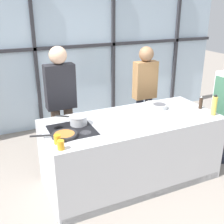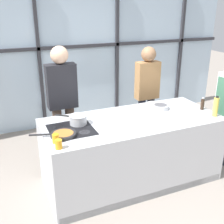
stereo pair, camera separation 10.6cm
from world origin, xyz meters
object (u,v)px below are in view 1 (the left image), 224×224
(saucepan, at_px, (78,120))
(white_plate, at_px, (153,104))
(spectator_center_left, at_px, (145,90))
(spectator_far_left, at_px, (61,99))
(oil_bottle, at_px, (214,106))
(frying_pan, at_px, (64,135))
(juice_glass_near, at_px, (61,145))
(juice_glass_far, at_px, (57,139))
(mixing_bowl, at_px, (159,106))
(pepper_grinder, at_px, (201,103))

(saucepan, distance_m, white_plate, 1.26)
(spectator_center_left, bearing_deg, saucepan, 27.80)
(spectator_far_left, bearing_deg, oil_bottle, 145.84)
(frying_pan, bearing_deg, white_plate, 18.39)
(oil_bottle, relative_size, juice_glass_near, 2.79)
(spectator_center_left, relative_size, juice_glass_far, 16.87)
(mixing_bowl, height_order, juice_glass_far, juice_glass_far)
(mixing_bowl, distance_m, pepper_grinder, 0.58)
(white_plate, relative_size, oil_bottle, 0.86)
(spectator_far_left, bearing_deg, frying_pan, 76.20)
(juice_glass_near, height_order, juice_glass_far, same)
(spectator_far_left, relative_size, frying_pan, 3.45)
(white_plate, bearing_deg, juice_glass_near, -154.20)
(frying_pan, xyz_separation_m, oil_bottle, (1.99, -0.21, 0.11))
(mixing_bowl, bearing_deg, oil_bottle, -44.28)
(pepper_grinder, bearing_deg, oil_bottle, -92.17)
(white_plate, distance_m, juice_glass_near, 1.77)
(juice_glass_near, bearing_deg, saucepan, 55.39)
(frying_pan, relative_size, juice_glass_far, 5.14)
(spectator_center_left, relative_size, oil_bottle, 6.04)
(frying_pan, relative_size, mixing_bowl, 2.32)
(oil_bottle, bearing_deg, frying_pan, 174.06)
(juice_glass_near, xyz_separation_m, juice_glass_far, (0.00, 0.14, 0.00))
(frying_pan, distance_m, pepper_grinder, 2.00)
(oil_bottle, xyz_separation_m, juice_glass_far, (-2.09, 0.07, -0.08))
(saucepan, height_order, juice_glass_far, saucepan)
(oil_bottle, relative_size, pepper_grinder, 1.55)
(juice_glass_near, bearing_deg, frying_pan, 68.85)
(spectator_center_left, xyz_separation_m, juice_glass_near, (-1.75, -1.26, -0.02))
(saucepan, bearing_deg, white_plate, 11.30)
(white_plate, relative_size, juice_glass_far, 2.41)
(white_plate, height_order, juice_glass_near, juice_glass_near)
(saucepan, relative_size, oil_bottle, 1.28)
(saucepan, distance_m, juice_glass_near, 0.64)
(spectator_far_left, height_order, juice_glass_near, spectator_far_left)
(white_plate, height_order, mixing_bowl, mixing_bowl)
(white_plate, xyz_separation_m, oil_bottle, (0.50, -0.70, 0.12))
(juice_glass_near, bearing_deg, spectator_far_left, 74.53)
(oil_bottle, height_order, pepper_grinder, oil_bottle)
(mixing_bowl, xyz_separation_m, juice_glass_far, (-1.58, -0.43, 0.01))
(spectator_center_left, distance_m, saucepan, 1.57)
(mixing_bowl, relative_size, pepper_grinder, 1.23)
(frying_pan, xyz_separation_m, white_plate, (1.49, 0.50, -0.01))
(saucepan, height_order, pepper_grinder, pepper_grinder)
(saucepan, bearing_deg, mixing_bowl, 2.32)
(spectator_center_left, xyz_separation_m, saucepan, (-1.38, -0.73, -0.01))
(oil_bottle, bearing_deg, saucepan, 165.26)
(spectator_far_left, relative_size, juice_glass_near, 17.77)
(mixing_bowl, bearing_deg, frying_pan, -168.54)
(oil_bottle, xyz_separation_m, pepper_grinder, (0.01, 0.26, -0.05))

